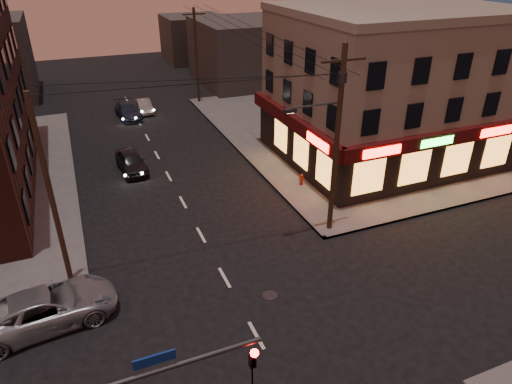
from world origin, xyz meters
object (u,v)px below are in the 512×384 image
sedan_far (128,111)px  fire_hydrant (301,179)px  sedan_near (131,162)px  sedan_mid (144,106)px  suv_cross (46,308)px

sedan_far → fire_hydrant: bearing=-71.2°
sedan_near → sedan_mid: bearing=71.3°
suv_cross → sedan_far: suv_cross is taller
sedan_far → fire_hydrant: size_ratio=5.97×
sedan_near → sedan_far: 12.05m
suv_cross → sedan_mid: suv_cross is taller
suv_cross → sedan_near: suv_cross is taller
sedan_mid → sedan_far: size_ratio=0.79×
suv_cross → fire_hydrant: suv_cross is taller
sedan_near → sedan_mid: 13.50m
suv_cross → sedan_mid: (8.82, 26.96, -0.20)m
sedan_near → fire_hydrant: sedan_near is taller
suv_cross → sedan_far: size_ratio=1.26×
suv_cross → fire_hydrant: 17.10m
suv_cross → sedan_near: 14.94m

